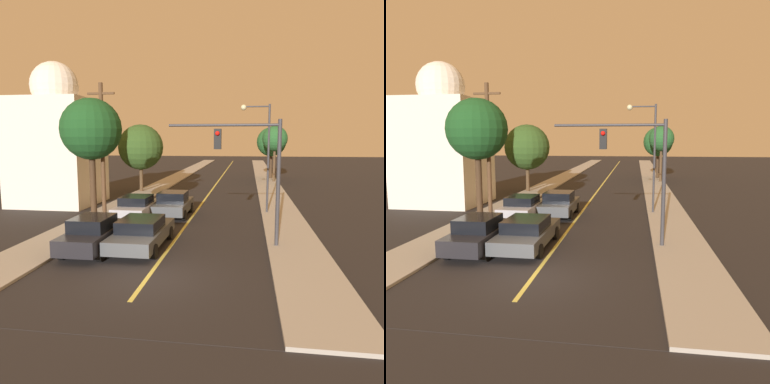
# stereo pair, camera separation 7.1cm
# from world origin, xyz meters

# --- Properties ---
(ground_plane) EXTENTS (200.00, 200.00, 0.00)m
(ground_plane) POSITION_xyz_m (0.00, 0.00, 0.00)
(ground_plane) COLOR black
(road_surface) EXTENTS (8.72, 80.00, 0.01)m
(road_surface) POSITION_xyz_m (0.00, 36.00, 0.01)
(road_surface) COLOR black
(road_surface) RESTS_ON ground
(sidewalk_left) EXTENTS (2.50, 80.00, 0.12)m
(sidewalk_left) POSITION_xyz_m (-5.61, 36.00, 0.06)
(sidewalk_left) COLOR #9E998E
(sidewalk_left) RESTS_ON ground
(sidewalk_right) EXTENTS (2.50, 80.00, 0.12)m
(sidewalk_right) POSITION_xyz_m (5.61, 36.00, 0.06)
(sidewalk_right) COLOR #9E998E
(sidewalk_right) RESTS_ON ground
(car_near_lane_front) EXTENTS (2.07, 5.04, 1.39)m
(car_near_lane_front) POSITION_xyz_m (-1.22, 3.61, 0.72)
(car_near_lane_front) COLOR #474C51
(car_near_lane_front) RESTS_ON ground
(car_near_lane_second) EXTENTS (2.04, 4.37, 1.59)m
(car_near_lane_second) POSITION_xyz_m (-1.22, 10.79, 0.80)
(car_near_lane_second) COLOR #474C51
(car_near_lane_second) RESTS_ON ground
(car_outer_lane_front) EXTENTS (1.86, 4.47, 1.56)m
(car_outer_lane_front) POSITION_xyz_m (-3.14, 2.84, 0.79)
(car_outer_lane_front) COLOR black
(car_outer_lane_front) RESTS_ON ground
(car_outer_lane_second) EXTENTS (2.00, 4.51, 1.51)m
(car_outer_lane_second) POSITION_xyz_m (-3.14, 9.23, 0.78)
(car_outer_lane_second) COLOR #A5A8B2
(car_outer_lane_second) RESTS_ON ground
(traffic_signal_mast) EXTENTS (4.99, 0.42, 5.60)m
(traffic_signal_mast) POSITION_xyz_m (3.55, 4.53, 3.96)
(traffic_signal_mast) COLOR #333338
(traffic_signal_mast) RESTS_ON ground
(streetlamp_right) EXTENTS (1.89, 0.36, 6.96)m
(streetlamp_right) POSITION_xyz_m (4.27, 12.45, 4.61)
(streetlamp_right) COLOR #333338
(streetlamp_right) RESTS_ON ground
(utility_pole_left) EXTENTS (1.60, 0.24, 7.93)m
(utility_pole_left) POSITION_xyz_m (-4.96, 8.61, 4.25)
(utility_pole_left) COLOR #513823
(utility_pole_left) RESTS_ON ground
(tree_left_near) EXTENTS (3.48, 3.48, 7.05)m
(tree_left_near) POSITION_xyz_m (-5.43, 8.17, 5.39)
(tree_left_near) COLOR #3D2B1C
(tree_left_near) RESTS_ON ground
(tree_left_far) EXTENTS (4.12, 4.12, 6.11)m
(tree_left_far) POSITION_xyz_m (-6.33, 21.15, 4.15)
(tree_left_far) COLOR #4C3823
(tree_left_far) RESTS_ON ground
(tree_right_near) EXTENTS (3.54, 3.54, 6.24)m
(tree_right_near) POSITION_xyz_m (6.20, 34.79, 4.57)
(tree_right_near) COLOR #3D2B1C
(tree_right_near) RESTS_ON ground
(tree_right_far) EXTENTS (2.84, 2.84, 6.28)m
(tree_right_far) POSITION_xyz_m (6.36, 31.14, 4.94)
(tree_right_far) COLOR #4C3823
(tree_right_far) RESTS_ON ground
(domed_building_left) EXTENTS (5.72, 5.72, 10.47)m
(domed_building_left) POSITION_xyz_m (-10.72, 14.14, 4.57)
(domed_building_left) COLOR silver
(domed_building_left) RESTS_ON ground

